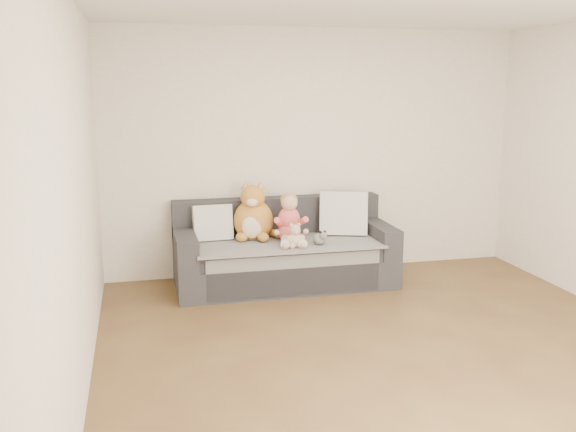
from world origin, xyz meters
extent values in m
plane|color=brown|center=(0.00, 0.00, 0.00)|extent=(5.00, 5.00, 0.00)
plane|color=silver|center=(0.00, 2.50, 1.30)|extent=(4.50, 0.00, 4.50)
plane|color=silver|center=(-2.25, 0.00, 1.30)|extent=(0.00, 5.00, 5.00)
cube|color=#27272C|center=(-0.44, 2.02, 0.15)|extent=(2.20, 0.90, 0.30)
cube|color=#27272C|center=(-0.44, 1.99, 0.38)|extent=(1.90, 0.80, 0.15)
cube|color=#27272C|center=(-0.44, 2.37, 0.65)|extent=(2.20, 0.20, 0.40)
cube|color=#27272C|center=(-1.44, 2.02, 0.45)|extent=(0.20, 0.90, 0.30)
cube|color=#27272C|center=(0.56, 2.02, 0.45)|extent=(0.20, 0.90, 0.30)
cube|color=gray|center=(-0.44, 1.97, 0.46)|extent=(1.85, 0.88, 0.02)
cube|color=gray|center=(-0.44, 1.58, 0.23)|extent=(1.70, 0.02, 0.41)
cube|color=silver|center=(-1.15, 2.19, 0.65)|extent=(0.40, 0.20, 0.37)
cube|color=silver|center=(0.20, 2.17, 0.66)|extent=(0.46, 0.33, 0.40)
cube|color=silver|center=(0.21, 2.11, 0.70)|extent=(0.54, 0.36, 0.47)
ellipsoid|color=#E1614F|center=(-0.40, 1.99, 0.56)|extent=(0.23, 0.19, 0.19)
ellipsoid|color=#E1614F|center=(-0.40, 2.00, 0.70)|extent=(0.22, 0.19, 0.24)
ellipsoid|color=#DBAA8C|center=(-0.40, 1.98, 0.86)|extent=(0.17, 0.17, 0.17)
ellipsoid|color=tan|center=(-0.40, 2.00, 0.89)|extent=(0.17, 0.17, 0.14)
cylinder|color=#E1614F|center=(-0.52, 1.93, 0.67)|extent=(0.15, 0.23, 0.15)
cylinder|color=#E1614F|center=(-0.30, 1.91, 0.67)|extent=(0.11, 0.24, 0.15)
ellipsoid|color=#DBAA8C|center=(-0.56, 1.84, 0.60)|extent=(0.06, 0.06, 0.06)
ellipsoid|color=#DBAA8C|center=(-0.27, 1.82, 0.60)|extent=(0.06, 0.06, 0.06)
cylinder|color=#E5B2C6|center=(-0.49, 1.79, 0.51)|extent=(0.15, 0.30, 0.10)
cylinder|color=#E5B2C6|center=(-0.36, 1.78, 0.51)|extent=(0.10, 0.30, 0.10)
ellipsoid|color=#DBAA8C|center=(-0.52, 1.65, 0.51)|extent=(0.06, 0.09, 0.05)
ellipsoid|color=#DBAA8C|center=(-0.35, 1.63, 0.51)|extent=(0.06, 0.09, 0.05)
ellipsoid|color=#A87125|center=(-0.74, 2.17, 0.66)|extent=(0.41, 0.35, 0.43)
ellipsoid|color=beige|center=(-0.77, 2.03, 0.62)|extent=(0.21, 0.09, 0.24)
ellipsoid|color=#A87125|center=(-0.74, 2.14, 0.90)|extent=(0.25, 0.25, 0.25)
ellipsoid|color=beige|center=(-0.77, 2.03, 0.87)|extent=(0.12, 0.08, 0.09)
cone|color=#A87125|center=(-0.81, 2.20, 1.02)|extent=(0.12, 0.12, 0.09)
cone|color=pink|center=(-0.81, 2.18, 1.02)|extent=(0.07, 0.07, 0.05)
cone|color=#A87125|center=(-0.66, 2.16, 1.02)|extent=(0.12, 0.12, 0.09)
cone|color=pink|center=(-0.66, 2.14, 1.02)|extent=(0.07, 0.07, 0.05)
ellipsoid|color=#A87125|center=(-0.88, 2.04, 0.52)|extent=(0.12, 0.14, 0.09)
ellipsoid|color=#A87125|center=(-0.67, 1.98, 0.52)|extent=(0.12, 0.14, 0.09)
cylinder|color=#A87125|center=(-0.54, 2.17, 0.52)|extent=(0.15, 0.28, 0.10)
ellipsoid|color=tan|center=(-0.41, 1.72, 0.54)|extent=(0.15, 0.13, 0.15)
ellipsoid|color=tan|center=(-0.41, 1.71, 0.64)|extent=(0.11, 0.11, 0.11)
ellipsoid|color=tan|center=(-0.45, 1.71, 0.69)|extent=(0.04, 0.04, 0.04)
ellipsoid|color=tan|center=(-0.37, 1.72, 0.69)|extent=(0.04, 0.04, 0.04)
ellipsoid|color=beige|center=(-0.41, 1.67, 0.63)|extent=(0.04, 0.04, 0.04)
ellipsoid|color=tan|center=(-0.48, 1.69, 0.57)|extent=(0.06, 0.06, 0.06)
ellipsoid|color=tan|center=(-0.34, 1.70, 0.57)|extent=(0.06, 0.06, 0.06)
ellipsoid|color=tan|center=(-0.45, 1.67, 0.50)|extent=(0.06, 0.06, 0.06)
ellipsoid|color=tan|center=(-0.37, 1.67, 0.50)|extent=(0.06, 0.06, 0.06)
ellipsoid|color=white|center=(-0.15, 1.76, 0.53)|extent=(0.12, 0.16, 0.11)
ellipsoid|color=white|center=(-0.13, 1.69, 0.58)|extent=(0.07, 0.07, 0.07)
ellipsoid|color=black|center=(-0.16, 1.70, 0.61)|extent=(0.03, 0.03, 0.03)
ellipsoid|color=black|center=(-0.11, 1.71, 0.61)|extent=(0.03, 0.03, 0.03)
cylinder|color=#5C3DA7|center=(-0.37, 1.87, 0.52)|extent=(0.08, 0.08, 0.08)
cone|color=#419238|center=(-0.37, 1.87, 0.57)|extent=(0.08, 0.08, 0.03)
cylinder|color=#419238|center=(-0.41, 1.85, 0.52)|extent=(0.02, 0.02, 0.06)
cylinder|color=#419238|center=(-0.33, 1.88, 0.52)|extent=(0.02, 0.02, 0.06)
camera|label=1|loc=(-1.87, -4.12, 2.03)|focal=40.00mm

